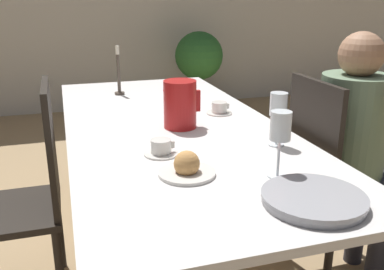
% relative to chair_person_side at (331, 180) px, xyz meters
% --- Properties ---
extents(ground_plane, '(20.00, 20.00, 0.00)m').
position_rel_chair_person_side_xyz_m(ground_plane, '(-0.66, 0.34, -0.51)').
color(ground_plane, tan).
extents(dining_table, '(0.97, 2.18, 0.74)m').
position_rel_chair_person_side_xyz_m(dining_table, '(-0.66, 0.34, 0.15)').
color(dining_table, silver).
rests_on(dining_table, ground_plane).
extents(chair_person_side, '(0.42, 0.42, 0.98)m').
position_rel_chair_person_side_xyz_m(chair_person_side, '(0.00, 0.00, 0.00)').
color(chair_person_side, black).
rests_on(chair_person_side, ground_plane).
extents(chair_opposite, '(0.42, 0.42, 0.98)m').
position_rel_chair_person_side_xyz_m(chair_opposite, '(-1.33, 0.26, 0.00)').
color(chair_opposite, black).
rests_on(chair_opposite, ground_plane).
extents(person_seated, '(0.39, 0.41, 1.18)m').
position_rel_chair_person_side_xyz_m(person_seated, '(0.09, -0.03, 0.19)').
color(person_seated, '#33333D').
rests_on(person_seated, ground_plane).
extents(red_pitcher, '(0.17, 0.15, 0.22)m').
position_rel_chair_person_side_xyz_m(red_pitcher, '(-0.64, 0.28, 0.34)').
color(red_pitcher, red).
rests_on(red_pitcher, dining_table).
extents(wine_glass_water, '(0.07, 0.07, 0.22)m').
position_rel_chair_person_side_xyz_m(wine_glass_water, '(-0.33, -0.07, 0.39)').
color(wine_glass_water, white).
rests_on(wine_glass_water, dining_table).
extents(wine_glass_juice, '(0.07, 0.07, 0.23)m').
position_rel_chair_person_side_xyz_m(wine_glass_juice, '(-0.48, -0.35, 0.40)').
color(wine_glass_juice, white).
rests_on(wine_glass_juice, dining_table).
extents(teacup_near_person, '(0.13, 0.13, 0.06)m').
position_rel_chair_person_side_xyz_m(teacup_near_person, '(-0.80, -0.03, 0.25)').
color(teacup_near_person, silver).
rests_on(teacup_near_person, dining_table).
extents(teacup_across, '(0.13, 0.13, 0.06)m').
position_rel_chair_person_side_xyz_m(teacup_across, '(-0.38, 0.45, 0.25)').
color(teacup_across, silver).
rests_on(teacup_across, dining_table).
extents(serving_tray, '(0.31, 0.31, 0.03)m').
position_rel_chair_person_side_xyz_m(serving_tray, '(-0.47, -0.56, 0.24)').
color(serving_tray, '#9E9EA3').
rests_on(serving_tray, dining_table).
extents(bread_plate, '(0.20, 0.20, 0.09)m').
position_rel_chair_person_side_xyz_m(bread_plate, '(-0.76, -0.25, 0.26)').
color(bread_plate, silver).
rests_on(bread_plate, dining_table).
extents(candlestick_tall, '(0.06, 0.06, 0.29)m').
position_rel_chair_person_side_xyz_m(candlestick_tall, '(-0.81, 1.04, 0.34)').
color(candlestick_tall, '#4C4238').
rests_on(candlestick_tall, dining_table).
extents(potted_plant, '(0.54, 0.54, 0.93)m').
position_rel_chair_person_side_xyz_m(potted_plant, '(0.36, 3.08, 0.10)').
color(potted_plant, beige).
rests_on(potted_plant, ground_plane).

